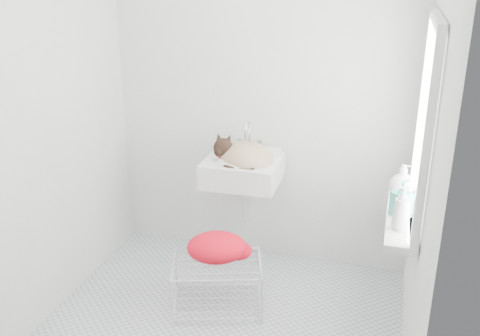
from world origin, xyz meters
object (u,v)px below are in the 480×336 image
(cat, at_px, (244,155))
(wire_rack, at_px, (217,287))
(bottle_a, at_px, (399,229))
(sink, at_px, (243,160))
(bottle_b, at_px, (400,216))
(bottle_c, at_px, (401,196))

(cat, bearing_deg, wire_rack, -82.83)
(bottle_a, bearing_deg, sink, 143.72)
(wire_rack, bearing_deg, bottle_a, -12.46)
(bottle_a, bearing_deg, wire_rack, 167.54)
(bottle_b, xyz_separation_m, bottle_c, (0.00, 0.28, 0.00))
(bottle_a, distance_m, bottle_c, 0.44)
(wire_rack, distance_m, bottle_a, 1.31)
(bottle_b, relative_size, bottle_c, 1.05)
(sink, distance_m, cat, 0.04)
(wire_rack, xyz_separation_m, bottle_b, (1.08, -0.08, 0.70))
(bottle_c, bearing_deg, bottle_b, -90.00)
(sink, xyz_separation_m, wire_rack, (-0.02, -0.54, -0.70))
(sink, xyz_separation_m, cat, (0.01, -0.02, 0.04))
(cat, bearing_deg, sink, 139.73)
(sink, distance_m, bottle_c, 1.12)
(bottle_a, height_order, bottle_b, bottle_b)
(bottle_b, bearing_deg, wire_rack, 175.83)
(cat, height_order, bottle_a, cat)
(bottle_a, distance_m, bottle_b, 0.16)
(sink, relative_size, bottle_c, 2.66)
(wire_rack, relative_size, bottle_b, 2.72)
(sink, relative_size, bottle_b, 2.53)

